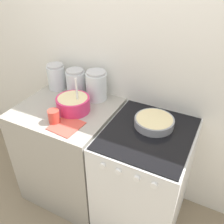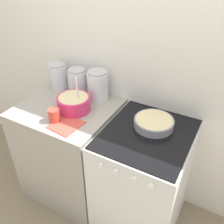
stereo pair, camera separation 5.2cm
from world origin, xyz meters
name	(u,v)px [view 2 (the right image)]	position (x,y,z in m)	size (l,w,h in m)	color
wall_back	(130,69)	(0.00, 0.72, 1.20)	(4.50, 0.05, 2.40)	white
countertop_cabinet	(72,150)	(-0.37, 0.35, 0.47)	(0.75, 0.69, 0.94)	#9E998E
stove	(143,179)	(0.32, 0.35, 0.47)	(0.61, 0.71, 0.94)	silver
mixing_bowl	(74,103)	(-0.29, 0.34, 1.00)	(0.26, 0.26, 0.29)	#E0336B
baking_pan	(154,123)	(0.33, 0.44, 0.97)	(0.28, 0.28, 0.06)	gray
storage_jar_left	(59,77)	(-0.63, 0.59, 1.03)	(0.16, 0.16, 0.22)	silver
storage_jar_middle	(78,83)	(-0.43, 0.59, 1.03)	(0.16, 0.16, 0.22)	silver
storage_jar_right	(98,87)	(-0.23, 0.59, 1.04)	(0.17, 0.17, 0.24)	silver
tin_can	(54,115)	(-0.33, 0.15, 0.99)	(0.08, 0.08, 0.10)	#CC3F33
recipe_page	(66,125)	(-0.22, 0.15, 0.94)	(0.22, 0.23, 0.01)	#CC4C3F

